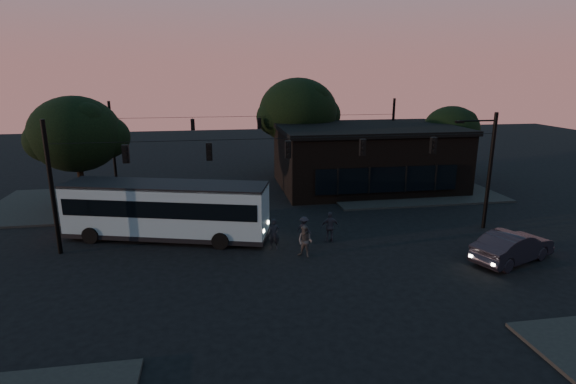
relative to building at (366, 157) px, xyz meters
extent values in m
plane|color=black|center=(-9.00, -15.97, -2.71)|extent=(120.00, 120.00, 0.00)
cube|color=black|center=(3.00, -1.97, -2.63)|extent=(14.00, 10.00, 0.15)
cube|color=black|center=(-23.00, -1.97, -2.63)|extent=(14.00, 10.00, 0.15)
cube|color=black|center=(0.00, 0.03, -0.21)|extent=(15.00, 10.00, 5.00)
cube|color=black|center=(0.00, 0.03, 2.49)|extent=(15.40, 10.40, 0.40)
cube|color=black|center=(0.00, -5.09, -0.91)|extent=(11.50, 0.18, 2.00)
cylinder|color=black|center=(-5.00, 6.03, -0.71)|extent=(0.44, 0.44, 4.00)
ellipsoid|color=black|center=(-5.00, 6.03, 3.49)|extent=(7.60, 7.60, 6.46)
cylinder|color=black|center=(9.00, 2.03, -1.21)|extent=(0.44, 0.44, 3.00)
ellipsoid|color=black|center=(9.00, 2.03, 1.94)|extent=(5.20, 5.20, 4.42)
cylinder|color=black|center=(-23.00, -2.97, -0.91)|extent=(0.44, 0.44, 3.60)
ellipsoid|color=black|center=(-23.00, -2.97, 2.87)|extent=(6.40, 6.40, 5.44)
cylinder|color=black|center=(-22.00, -11.97, 1.04)|extent=(0.24, 0.24, 7.50)
cylinder|color=black|center=(4.00, -11.97, 1.04)|extent=(0.24, 0.24, 7.50)
cylinder|color=black|center=(-9.00, -11.97, 3.49)|extent=(26.00, 0.03, 0.03)
cube|color=black|center=(-18.00, -11.97, 2.84)|extent=(0.34, 0.30, 1.00)
cube|color=black|center=(-13.50, -11.97, 2.84)|extent=(0.34, 0.30, 1.00)
cube|color=black|center=(-9.00, -11.97, 2.84)|extent=(0.34, 0.30, 1.00)
cube|color=black|center=(-4.50, -11.97, 2.84)|extent=(0.34, 0.30, 1.00)
cube|color=black|center=(0.00, -11.97, 2.84)|extent=(0.34, 0.30, 1.00)
cylinder|color=black|center=(-22.00, 4.03, 1.04)|extent=(0.24, 0.24, 7.50)
cylinder|color=black|center=(4.00, 4.03, 1.04)|extent=(0.24, 0.24, 7.50)
cylinder|color=black|center=(-9.00, 4.03, 3.29)|extent=(26.00, 0.03, 0.03)
cube|color=black|center=(-15.00, 4.03, 2.64)|extent=(0.34, 0.30, 1.00)
cube|color=black|center=(-9.00, 4.03, 2.64)|extent=(0.34, 0.30, 1.00)
cube|color=black|center=(-3.00, 4.03, 2.64)|extent=(0.34, 0.30, 1.00)
cube|color=#839DA7|center=(-16.21, -10.50, -0.77)|extent=(12.45, 6.04, 2.87)
cube|color=black|center=(-16.21, -10.50, -0.50)|extent=(11.99, 5.94, 0.99)
cube|color=black|center=(-16.21, -10.50, 0.66)|extent=(12.45, 6.04, 0.17)
cube|color=black|center=(-16.21, -10.50, -2.32)|extent=(12.56, 6.13, 0.28)
cylinder|color=black|center=(-20.68, -10.65, -2.21)|extent=(1.03, 0.54, 0.99)
cylinder|color=black|center=(-19.91, -7.99, -2.21)|extent=(1.03, 0.54, 0.99)
cylinder|color=black|center=(-13.09, -12.85, -2.21)|extent=(1.03, 0.54, 0.99)
cylinder|color=black|center=(-12.32, -10.19, -2.21)|extent=(1.03, 0.54, 0.99)
imported|color=black|center=(2.32, -17.19, -1.87)|extent=(5.39, 3.57, 1.68)
imported|color=black|center=(-10.03, -13.29, -1.81)|extent=(0.71, 0.51, 1.79)
imported|color=#3D3837|center=(-8.51, -14.73, -1.82)|extent=(1.10, 1.06, 1.78)
imported|color=#2D2A34|center=(-6.58, -12.74, -1.78)|extent=(1.12, 0.53, 1.86)
imported|color=black|center=(-8.08, -12.35, -1.94)|extent=(1.11, 1.09, 1.53)
camera|label=1|loc=(-13.26, -37.32, 7.11)|focal=28.00mm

